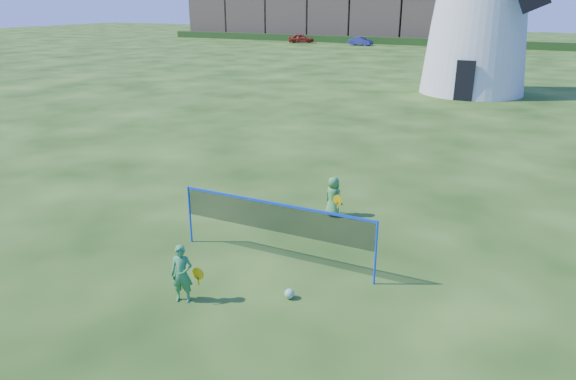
% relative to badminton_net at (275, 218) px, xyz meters
% --- Properties ---
extents(ground, '(220.00, 220.00, 0.00)m').
position_rel_badminton_net_xyz_m(ground, '(-0.35, 0.52, -1.14)').
color(ground, black).
rests_on(ground, ground).
extents(badminton_net, '(5.05, 0.05, 1.55)m').
position_rel_badminton_net_xyz_m(badminton_net, '(0.00, 0.00, 0.00)').
color(badminton_net, blue).
rests_on(badminton_net, ground).
extents(player_girl, '(0.69, 0.45, 1.28)m').
position_rel_badminton_net_xyz_m(player_girl, '(-0.93, -2.45, -0.50)').
color(player_girl, '#36884A').
rests_on(player_girl, ground).
extents(player_boy, '(0.70, 0.54, 1.20)m').
position_rel_badminton_net_xyz_m(player_boy, '(0.21, 3.32, -0.54)').
color(player_boy, '#469147').
rests_on(player_boy, ground).
extents(play_ball, '(0.22, 0.22, 0.22)m').
position_rel_badminton_net_xyz_m(play_ball, '(1.05, -1.37, -1.03)').
color(play_ball, green).
rests_on(play_ball, ground).
extents(terraced_houses, '(53.33, 8.40, 8.25)m').
position_rel_badminton_net_xyz_m(terraced_houses, '(-26.38, 72.52, 2.85)').
color(terraced_houses, '#9B8067').
rests_on(terraced_houses, ground).
extents(hedge, '(62.00, 0.80, 1.00)m').
position_rel_badminton_net_xyz_m(hedge, '(-22.35, 66.52, -0.64)').
color(hedge, '#193814').
rests_on(hedge, ground).
extents(car_left, '(4.12, 3.00, 1.30)m').
position_rel_badminton_net_xyz_m(car_left, '(-28.56, 63.62, -0.49)').
color(car_left, maroon).
rests_on(car_left, ground).
extents(car_right, '(3.57, 1.65, 1.13)m').
position_rel_badminton_net_xyz_m(car_right, '(-19.04, 63.19, -0.57)').
color(car_right, navy).
rests_on(car_right, ground).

